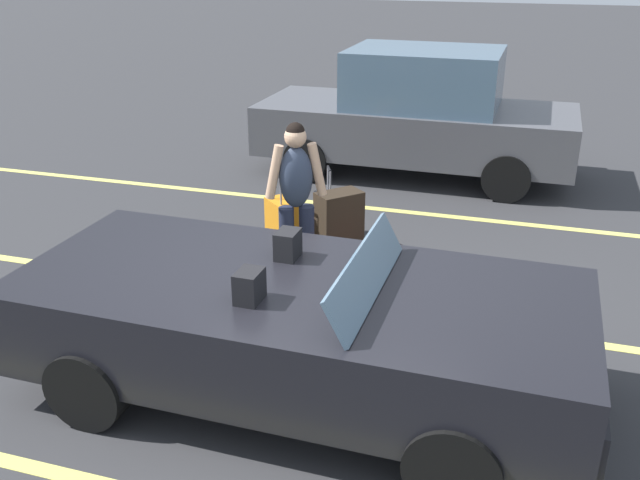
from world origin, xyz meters
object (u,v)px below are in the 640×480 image
parked_sedan_near (418,115)px  duffel_bag (387,264)px  suitcase_large_black (339,225)px  traveler_person (296,196)px  suitcase_medium_bright (283,227)px  suitcase_small_carryon (324,215)px  convertible_car (325,329)px

parked_sedan_near → duffel_bag: bearing=96.2°
suitcase_large_black → parked_sedan_near: parked_sedan_near is taller
traveler_person → suitcase_medium_bright: bearing=-177.9°
suitcase_medium_bright → parked_sedan_near: bearing=28.1°
suitcase_large_black → parked_sedan_near: 3.28m
suitcase_large_black → suitcase_small_carryon: suitcase_small_carryon is taller
suitcase_medium_bright → suitcase_small_carryon: suitcase_medium_bright is taller
convertible_car → suitcase_small_carryon: (-0.92, 3.05, -0.33)m
duffel_bag → parked_sedan_near: (-0.35, 3.62, 0.73)m
suitcase_small_carryon → traveler_person: size_ratio=0.50×
convertible_car → parked_sedan_near: parked_sedan_near is taller
suitcase_medium_bright → suitcase_small_carryon: (0.28, 0.63, -0.06)m
suitcase_medium_bright → duffel_bag: (1.23, -0.28, -0.15)m
parked_sedan_near → convertible_car: bearing=93.9°
suitcase_small_carryon → parked_sedan_near: 2.84m
convertible_car → duffel_bag: size_ratio=6.13×
convertible_car → parked_sedan_near: size_ratio=0.92×
suitcase_small_carryon → traveler_person: bearing=69.7°
suitcase_large_black → suitcase_small_carryon: bearing=-15.9°
suitcase_medium_bright → suitcase_small_carryon: 0.69m
convertible_car → suitcase_large_black: bearing=104.2°
suitcase_large_black → suitcase_medium_bright: (-0.60, -0.11, -0.06)m
suitcase_small_carryon → duffel_bag: 1.32m
suitcase_medium_bright → suitcase_large_black: bearing=-37.1°
traveler_person → suitcase_small_carryon: bearing=156.1°
suitcase_small_carryon → duffel_bag: (0.94, -0.91, -0.10)m
convertible_car → suitcase_large_black: convertible_car is taller
suitcase_large_black → traveler_person: (-0.22, -0.76, 0.56)m
suitcase_large_black → traveler_person: 0.97m
suitcase_medium_bright → duffel_bag: 1.27m
convertible_car → duffel_bag: (0.02, 2.13, -0.43)m
duffel_bag → parked_sedan_near: size_ratio=0.15×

